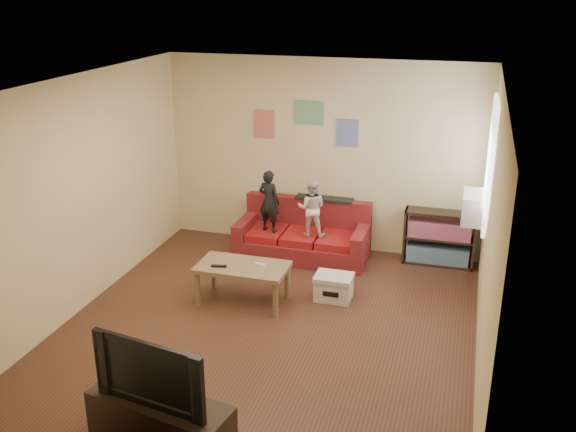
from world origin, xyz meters
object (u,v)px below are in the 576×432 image
(sofa, at_px, (304,237))
(bookshelf, at_px, (439,241))
(coffee_table, at_px, (243,271))
(file_box, at_px, (334,287))
(television, at_px, (156,369))
(child_a, at_px, (269,201))
(tv_stand, at_px, (161,423))
(child_b, at_px, (311,208))

(sofa, relative_size, bookshelf, 1.92)
(coffee_table, bearing_deg, file_box, 20.49)
(sofa, bearing_deg, television, -91.33)
(television, bearing_deg, file_box, 84.71)
(sofa, distance_m, coffee_table, 1.61)
(child_a, bearing_deg, tv_stand, 108.75)
(sofa, distance_m, bookshelf, 1.85)
(tv_stand, bearing_deg, child_b, 97.25)
(file_box, bearing_deg, child_b, 118.28)
(coffee_table, height_order, bookshelf, bookshelf)
(coffee_table, height_order, file_box, coffee_table)
(bookshelf, distance_m, tv_stand, 4.81)
(coffee_table, bearing_deg, television, -84.81)
(file_box, bearing_deg, tv_stand, -104.87)
(child_b, distance_m, television, 4.01)
(sofa, bearing_deg, coffee_table, -102.02)
(child_b, bearing_deg, tv_stand, 79.04)
(coffee_table, xyz_separation_m, tv_stand, (0.24, -2.60, -0.18))
(sofa, relative_size, coffee_table, 1.68)
(sofa, bearing_deg, child_b, -47.53)
(coffee_table, distance_m, file_box, 1.13)
(child_a, height_order, tv_stand, child_a)
(television, bearing_deg, sofa, 98.26)
(file_box, distance_m, tv_stand, 3.09)
(sofa, xyz_separation_m, coffee_table, (-0.33, -1.57, 0.15))
(child_a, distance_m, television, 4.02)
(file_box, bearing_deg, bookshelf, 51.23)
(coffee_table, bearing_deg, tv_stand, -84.81)
(child_a, relative_size, child_b, 1.10)
(television, bearing_deg, coffee_table, 104.78)
(sofa, relative_size, file_box, 3.97)
(child_b, height_order, bookshelf, child_b)
(sofa, distance_m, child_b, 0.55)
(file_box, bearing_deg, child_a, 138.41)
(bookshelf, bearing_deg, child_a, -170.09)
(file_box, height_order, tv_stand, tv_stand)
(coffee_table, relative_size, television, 1.05)
(sofa, relative_size, television, 1.77)
(child_b, height_order, file_box, child_b)
(child_a, distance_m, child_b, 0.60)
(sofa, relative_size, tv_stand, 1.46)
(coffee_table, height_order, television, television)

